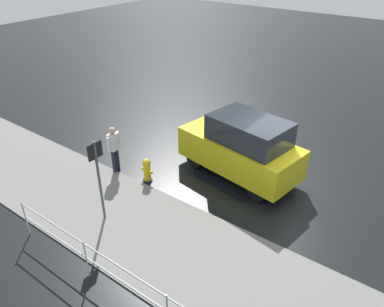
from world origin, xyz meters
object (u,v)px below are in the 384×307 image
at_px(fire_hydrant, 147,170).
at_px(sign_post, 98,170).
at_px(pedestrian, 114,146).
at_px(moving_hatchback, 242,147).

height_order(fire_hydrant, sign_post, sign_post).
height_order(pedestrian, sign_post, sign_post).
relative_size(fire_hydrant, sign_post, 0.33).
bearing_deg(pedestrian, fire_hydrant, -170.72).
height_order(moving_hatchback, pedestrian, moving_hatchback).
bearing_deg(moving_hatchback, fire_hydrant, 43.54).
xyz_separation_m(moving_hatchback, pedestrian, (3.37, 2.27, -0.07)).
bearing_deg(pedestrian, moving_hatchback, -146.10).
xyz_separation_m(moving_hatchback, sign_post, (1.91, 4.12, 0.55)).
xyz_separation_m(moving_hatchback, fire_hydrant, (2.18, 2.07, -0.63)).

